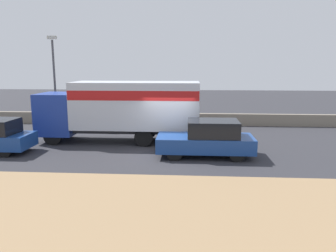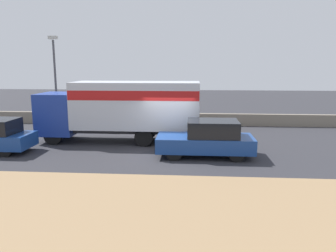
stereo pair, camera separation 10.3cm
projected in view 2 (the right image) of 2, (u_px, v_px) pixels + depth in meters
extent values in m
plane|color=#2D2D33|center=(168.00, 152.00, 15.47)|extent=(80.00, 80.00, 0.00)
cube|color=#937551|center=(151.00, 211.00, 9.14)|extent=(60.00, 6.03, 0.04)
cube|color=gray|center=(176.00, 119.00, 22.46)|extent=(60.00, 0.35, 0.81)
cylinder|color=#4C4C51|center=(56.00, 84.00, 21.63)|extent=(0.14, 0.14, 5.66)
cube|color=beige|center=(53.00, 37.00, 21.09)|extent=(0.56, 0.28, 0.20)
cube|color=navy|center=(59.00, 113.00, 17.56)|extent=(1.90, 2.19, 2.17)
cube|color=black|center=(42.00, 105.00, 17.55)|extent=(0.06, 1.86, 0.95)
cube|color=#2D2D33|center=(137.00, 129.00, 17.41)|extent=(6.54, 1.31, 0.25)
cube|color=silver|center=(137.00, 105.00, 17.16)|extent=(6.54, 2.38, 2.39)
cube|color=red|center=(136.00, 94.00, 17.06)|extent=(6.51, 2.40, 0.48)
cylinder|color=black|center=(53.00, 136.00, 16.84)|extent=(0.92, 0.28, 0.92)
cylinder|color=black|center=(67.00, 129.00, 18.66)|extent=(0.92, 0.28, 0.92)
cylinder|color=black|center=(170.00, 138.00, 16.41)|extent=(0.92, 0.28, 0.92)
cylinder|color=black|center=(172.00, 131.00, 18.22)|extent=(0.92, 0.28, 0.92)
cylinder|color=black|center=(144.00, 137.00, 16.50)|extent=(0.92, 0.28, 0.92)
cylinder|color=black|center=(149.00, 130.00, 18.32)|extent=(0.92, 0.28, 0.92)
cube|color=navy|center=(205.00, 143.00, 14.66)|extent=(4.29, 1.84, 0.65)
cube|color=black|center=(213.00, 128.00, 14.52)|extent=(2.23, 1.69, 0.71)
cylinder|color=black|center=(174.00, 152.00, 14.02)|extent=(0.72, 0.20, 0.72)
cylinder|color=black|center=(176.00, 144.00, 15.59)|extent=(0.72, 0.20, 0.72)
cylinder|color=black|center=(237.00, 154.00, 13.83)|extent=(0.72, 0.20, 0.72)
cylinder|color=black|center=(232.00, 145.00, 15.40)|extent=(0.72, 0.20, 0.72)
cylinder|color=black|center=(5.00, 150.00, 14.58)|extent=(0.67, 0.20, 0.67)
cylinder|color=black|center=(22.00, 142.00, 16.02)|extent=(0.67, 0.20, 0.67)
cylinder|color=#473828|center=(41.00, 121.00, 21.73)|extent=(0.30, 0.30, 0.85)
cylinder|color=#33723F|center=(40.00, 109.00, 21.59)|extent=(0.39, 0.39, 0.70)
sphere|color=tan|center=(39.00, 102.00, 21.51)|extent=(0.23, 0.23, 0.23)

